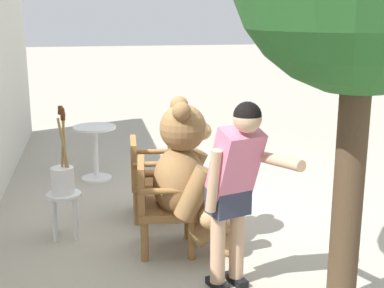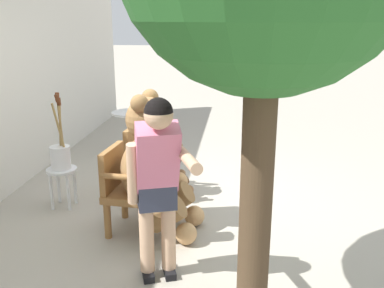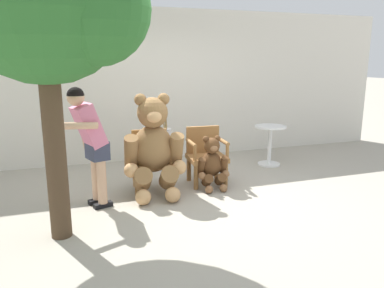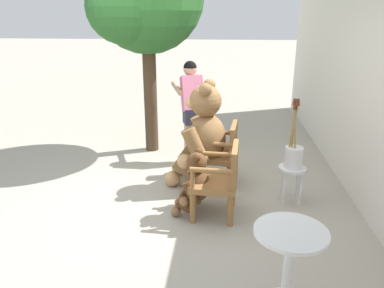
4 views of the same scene
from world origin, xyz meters
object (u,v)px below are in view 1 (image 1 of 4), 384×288
(wooden_chair_right, at_px, (150,175))
(round_side_table, at_px, (95,147))
(teddy_bear_small, at_px, (176,181))
(teddy_bear_large, at_px, (188,177))
(person_visitor, at_px, (235,181))
(wooden_chair_left, at_px, (160,203))
(brush_bucket, at_px, (63,176))
(white_stool, at_px, (64,203))

(wooden_chair_right, height_order, round_side_table, wooden_chair_right)
(teddy_bear_small, bearing_deg, wooden_chair_right, 88.63)
(wooden_chair_right, relative_size, round_side_table, 1.19)
(teddy_bear_large, xyz_separation_m, person_visitor, (-0.86, -0.21, 0.22))
(person_visitor, bearing_deg, wooden_chair_left, 28.15)
(teddy_bear_small, height_order, person_visitor, person_visitor)
(teddy_bear_small, bearing_deg, round_side_table, 30.11)
(round_side_table, bearing_deg, brush_bucket, 170.06)
(person_visitor, bearing_deg, teddy_bear_large, 13.69)
(brush_bucket, bearing_deg, person_visitor, -134.26)
(wooden_chair_right, xyz_separation_m, teddy_bear_small, (-0.01, -0.28, -0.08))
(teddy_bear_small, bearing_deg, teddy_bear_large, 178.27)
(person_visitor, distance_m, round_side_table, 3.37)
(wooden_chair_left, relative_size, person_visitor, 0.55)
(teddy_bear_large, bearing_deg, white_stool, 68.13)
(round_side_table, bearing_deg, wooden_chair_right, -158.88)
(wooden_chair_right, relative_size, white_stool, 1.87)
(teddy_bear_small, relative_size, brush_bucket, 0.92)
(wooden_chair_right, relative_size, person_visitor, 0.55)
(wooden_chair_left, bearing_deg, brush_bucket, 63.29)
(white_stool, bearing_deg, teddy_bear_small, -70.88)
(teddy_bear_small, height_order, brush_bucket, brush_bucket)
(teddy_bear_large, height_order, round_side_table, teddy_bear_large)
(white_stool, distance_m, round_side_table, 1.89)
(round_side_table, bearing_deg, white_stool, 169.95)
(brush_bucket, bearing_deg, wooden_chair_left, -116.71)
(teddy_bear_large, height_order, white_stool, teddy_bear_large)
(brush_bucket, height_order, round_side_table, brush_bucket)
(person_visitor, height_order, white_stool, person_visitor)
(teddy_bear_large, height_order, teddy_bear_small, teddy_bear_large)
(wooden_chair_right, bearing_deg, person_visitor, -164.91)
(brush_bucket, bearing_deg, wooden_chair_right, -64.94)
(person_visitor, bearing_deg, wooden_chair_right, 15.09)
(round_side_table, bearing_deg, wooden_chair_left, -166.37)
(wooden_chair_right, xyz_separation_m, white_stool, (-0.41, 0.89, -0.11))
(person_visitor, relative_size, round_side_table, 2.16)
(wooden_chair_left, distance_m, brush_bucket, 1.01)
(wooden_chair_right, relative_size, brush_bucket, 1.00)
(round_side_table, bearing_deg, person_visitor, -162.11)
(brush_bucket, bearing_deg, round_side_table, -9.94)
(white_stool, height_order, round_side_table, round_side_table)
(white_stool, height_order, brush_bucket, brush_bucket)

